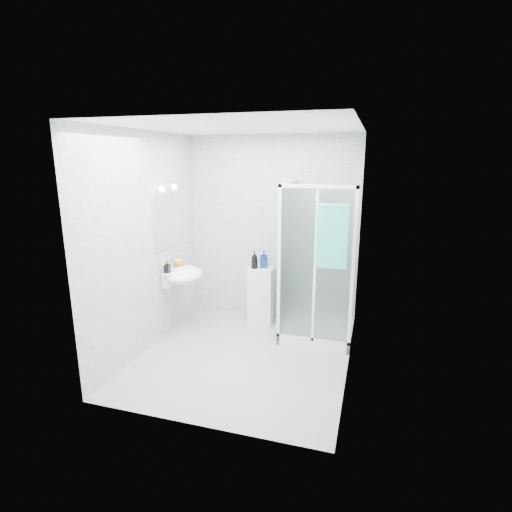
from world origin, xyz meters
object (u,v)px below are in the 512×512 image
(shower_enclosure, at_px, (311,305))
(storage_cabinet, at_px, (261,295))
(wall_basin, at_px, (183,275))
(hand_towel, at_px, (332,235))
(shampoo_bottle_b, at_px, (264,259))
(soap_dispenser_orange, at_px, (179,260))
(soap_dispenser_black, at_px, (167,267))
(shampoo_bottle_a, at_px, (254,260))

(shower_enclosure, height_order, storage_cabinet, shower_enclosure)
(wall_basin, relative_size, storage_cabinet, 0.70)
(hand_towel, relative_size, shampoo_bottle_b, 3.04)
(wall_basin, xyz_separation_m, soap_dispenser_orange, (-0.12, 0.14, 0.15))
(wall_basin, xyz_separation_m, storage_cabinet, (0.90, 0.59, -0.39))
(shampoo_bottle_b, distance_m, soap_dispenser_orange, 1.16)
(shower_enclosure, height_order, soap_dispenser_black, shower_enclosure)
(hand_towel, xyz_separation_m, shampoo_bottle_a, (-1.10, 0.62, -0.53))
(shampoo_bottle_b, relative_size, soap_dispenser_black, 1.56)
(shower_enclosure, relative_size, soap_dispenser_orange, 11.56)
(shampoo_bottle_b, height_order, soap_dispenser_black, shampoo_bottle_b)
(storage_cabinet, xyz_separation_m, hand_towel, (1.02, -0.68, 1.05))
(shower_enclosure, height_order, soap_dispenser_orange, shower_enclosure)
(soap_dispenser_black, bearing_deg, wall_basin, 54.13)
(storage_cabinet, height_order, soap_dispenser_orange, soap_dispenser_orange)
(shampoo_bottle_b, relative_size, soap_dispenser_orange, 1.40)
(shower_enclosure, xyz_separation_m, hand_towel, (0.27, -0.40, 1.01))
(wall_basin, bearing_deg, soap_dispenser_orange, 130.85)
(hand_towel, distance_m, soap_dispenser_black, 2.11)
(soap_dispenser_black, bearing_deg, hand_towel, 2.42)
(shower_enclosure, relative_size, soap_dispenser_black, 12.89)
(shampoo_bottle_b, bearing_deg, shower_enclosure, -23.55)
(shampoo_bottle_b, height_order, soap_dispenser_orange, shampoo_bottle_b)
(storage_cabinet, xyz_separation_m, shampoo_bottle_b, (0.03, 0.04, 0.52))
(hand_towel, bearing_deg, soap_dispenser_orange, 173.63)
(storage_cabinet, distance_m, shampoo_bottle_b, 0.53)
(shower_enclosure, xyz_separation_m, shampoo_bottle_b, (-0.73, 0.32, 0.48))
(soap_dispenser_black, bearing_deg, storage_cabinet, 36.78)
(shower_enclosure, relative_size, shampoo_bottle_a, 8.18)
(shower_enclosure, bearing_deg, soap_dispenser_orange, -174.46)
(wall_basin, height_order, storage_cabinet, wall_basin)
(soap_dispenser_black, bearing_deg, soap_dispenser_orange, 90.00)
(shampoo_bottle_a, bearing_deg, shampoo_bottle_b, 42.02)
(wall_basin, relative_size, hand_towel, 0.76)
(wall_basin, height_order, shampoo_bottle_a, shampoo_bottle_a)
(storage_cabinet, relative_size, soap_dispenser_black, 5.19)
(hand_towel, height_order, shampoo_bottle_b, hand_towel)
(soap_dispenser_orange, bearing_deg, wall_basin, -49.15)
(wall_basin, distance_m, storage_cabinet, 1.15)
(hand_towel, xyz_separation_m, soap_dispenser_black, (-2.05, -0.09, -0.51))
(soap_dispenser_orange, distance_m, soap_dispenser_black, 0.32)
(wall_basin, height_order, soap_dispenser_orange, soap_dispenser_orange)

